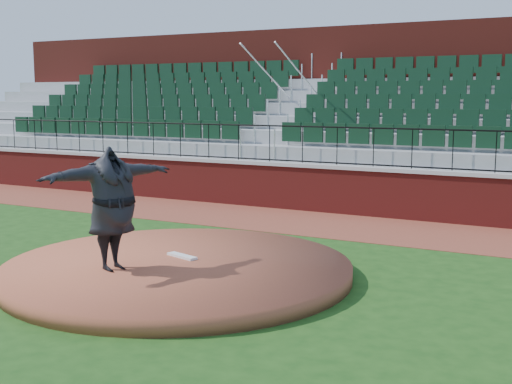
% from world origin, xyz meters
% --- Properties ---
extents(ground, '(90.00, 90.00, 0.00)m').
position_xyz_m(ground, '(0.00, 0.00, 0.00)').
color(ground, '#1A4112').
rests_on(ground, ground).
extents(warning_track, '(34.00, 3.20, 0.01)m').
position_xyz_m(warning_track, '(0.00, 5.40, 0.01)').
color(warning_track, brown).
rests_on(warning_track, ground).
extents(field_wall, '(34.00, 0.35, 1.20)m').
position_xyz_m(field_wall, '(0.00, 7.00, 0.60)').
color(field_wall, maroon).
rests_on(field_wall, ground).
extents(wall_cap, '(34.00, 0.45, 0.10)m').
position_xyz_m(wall_cap, '(0.00, 7.00, 1.25)').
color(wall_cap, '#B7B7B7').
rests_on(wall_cap, field_wall).
extents(wall_railing, '(34.00, 0.05, 1.00)m').
position_xyz_m(wall_railing, '(0.00, 7.00, 1.80)').
color(wall_railing, black).
rests_on(wall_railing, wall_cap).
extents(seating_stands, '(34.00, 5.10, 4.60)m').
position_xyz_m(seating_stands, '(0.00, 9.72, 2.30)').
color(seating_stands, gray).
rests_on(seating_stands, ground).
extents(concourse_wall, '(34.00, 0.50, 5.50)m').
position_xyz_m(concourse_wall, '(0.00, 12.52, 2.75)').
color(concourse_wall, maroon).
rests_on(concourse_wall, ground).
extents(pitchers_mound, '(6.03, 6.03, 0.25)m').
position_xyz_m(pitchers_mound, '(-0.57, -0.30, 0.12)').
color(pitchers_mound, brown).
rests_on(pitchers_mound, ground).
extents(pitching_rubber, '(0.68, 0.34, 0.04)m').
position_xyz_m(pitching_rubber, '(-0.73, 0.05, 0.27)').
color(pitching_rubber, white).
rests_on(pitching_rubber, pitchers_mound).
extents(pitcher, '(1.35, 2.62, 2.06)m').
position_xyz_m(pitcher, '(-1.24, -1.20, 1.28)').
color(pitcher, black).
rests_on(pitcher, pitchers_mound).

